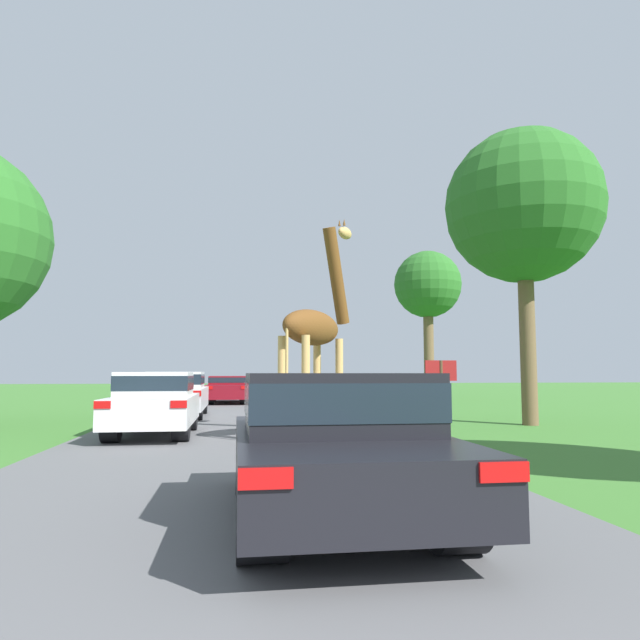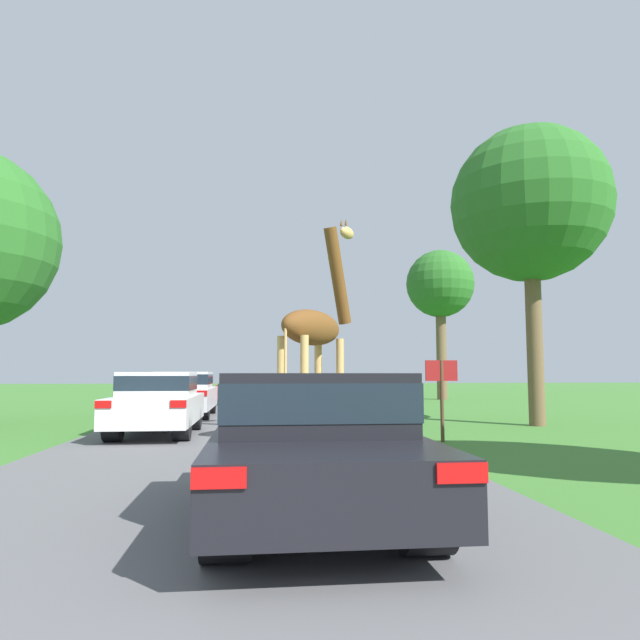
{
  "view_description": "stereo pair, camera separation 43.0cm",
  "coord_description": "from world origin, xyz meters",
  "px_view_note": "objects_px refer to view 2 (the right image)",
  "views": [
    {
      "loc": [
        -0.05,
        0.14,
        1.46
      ],
      "look_at": [
        1.79,
        12.53,
        2.62
      ],
      "focal_mm": 32.0,
      "sensor_mm": 36.0,
      "label": 1
    },
    {
      "loc": [
        0.37,
        0.09,
        1.46
      ],
      "look_at": [
        1.79,
        12.53,
        2.62
      ],
      "focal_mm": 32.0,
      "sensor_mm": 36.0,
      "label": 2
    }
  ],
  "objects_px": {
    "car_verge_right": "(158,401)",
    "car_far_ahead": "(184,393)",
    "sign_post": "(442,385)",
    "tree_left_edge": "(440,286)",
    "giraffe_near_road": "(316,329)",
    "tree_far_right": "(530,205)",
    "car_queue_right": "(239,388)",
    "car_queue_left": "(335,398)",
    "car_lead_maroon": "(312,440)"
  },
  "relations": [
    {
      "from": "car_verge_right",
      "to": "car_far_ahead",
      "type": "bearing_deg",
      "value": 90.9
    },
    {
      "from": "car_verge_right",
      "to": "sign_post",
      "type": "xyz_separation_m",
      "value": [
        6.24,
        -2.02,
        0.42
      ]
    },
    {
      "from": "car_far_ahead",
      "to": "tree_left_edge",
      "type": "xyz_separation_m",
      "value": [
        12.6,
        10.93,
        5.51
      ]
    },
    {
      "from": "giraffe_near_road",
      "to": "tree_far_right",
      "type": "xyz_separation_m",
      "value": [
        6.43,
        2.56,
        3.79
      ]
    },
    {
      "from": "car_queue_right",
      "to": "car_queue_left",
      "type": "height_order",
      "value": "car_queue_left"
    },
    {
      "from": "car_queue_right",
      "to": "car_far_ahead",
      "type": "height_order",
      "value": "car_far_ahead"
    },
    {
      "from": "car_queue_left",
      "to": "tree_left_edge",
      "type": "height_order",
      "value": "tree_left_edge"
    },
    {
      "from": "car_verge_right",
      "to": "tree_far_right",
      "type": "xyz_separation_m",
      "value": [
        10.04,
        1.25,
        5.45
      ]
    },
    {
      "from": "giraffe_near_road",
      "to": "car_lead_maroon",
      "type": "relative_size",
      "value": 1.24
    },
    {
      "from": "sign_post",
      "to": "car_verge_right",
      "type": "bearing_deg",
      "value": 162.05
    },
    {
      "from": "car_verge_right",
      "to": "tree_left_edge",
      "type": "height_order",
      "value": "tree_left_edge"
    },
    {
      "from": "sign_post",
      "to": "car_queue_left",
      "type": "bearing_deg",
      "value": 110.81
    },
    {
      "from": "car_lead_maroon",
      "to": "tree_left_edge",
      "type": "distance_m",
      "value": 27.06
    },
    {
      "from": "car_queue_right",
      "to": "car_queue_left",
      "type": "bearing_deg",
      "value": -75.84
    },
    {
      "from": "car_queue_right",
      "to": "tree_left_edge",
      "type": "xyz_separation_m",
      "value": [
        11.02,
        2.08,
        5.6
      ]
    },
    {
      "from": "car_lead_maroon",
      "to": "car_verge_right",
      "type": "height_order",
      "value": "car_verge_right"
    },
    {
      "from": "giraffe_near_road",
      "to": "car_queue_right",
      "type": "height_order",
      "value": "giraffe_near_road"
    },
    {
      "from": "giraffe_near_road",
      "to": "car_lead_maroon",
      "type": "xyz_separation_m",
      "value": [
        -0.76,
        -6.71,
        -1.66
      ]
    },
    {
      "from": "car_queue_right",
      "to": "sign_post",
      "type": "xyz_separation_m",
      "value": [
        4.75,
        -16.59,
        0.5
      ]
    },
    {
      "from": "car_lead_maroon",
      "to": "car_queue_right",
      "type": "height_order",
      "value": "car_lead_maroon"
    },
    {
      "from": "giraffe_near_road",
      "to": "car_far_ahead",
      "type": "relative_size",
      "value": 1.11
    },
    {
      "from": "car_lead_maroon",
      "to": "car_far_ahead",
      "type": "distance_m",
      "value": 14.05
    },
    {
      "from": "car_lead_maroon",
      "to": "car_verge_right",
      "type": "xyz_separation_m",
      "value": [
        -2.85,
        8.02,
        0.01
      ]
    },
    {
      "from": "tree_left_edge",
      "to": "car_queue_left",
      "type": "bearing_deg",
      "value": -119.13
    },
    {
      "from": "car_queue_left",
      "to": "sign_post",
      "type": "relative_size",
      "value": 2.34
    },
    {
      "from": "car_lead_maroon",
      "to": "tree_far_right",
      "type": "distance_m",
      "value": 12.93
    },
    {
      "from": "car_far_ahead",
      "to": "car_verge_right",
      "type": "distance_m",
      "value": 5.72
    },
    {
      "from": "car_queue_left",
      "to": "sign_post",
      "type": "xyz_separation_m",
      "value": [
        1.68,
        -4.41,
        0.46
      ]
    },
    {
      "from": "car_lead_maroon",
      "to": "car_queue_left",
      "type": "relative_size",
      "value": 1.04
    },
    {
      "from": "tree_left_edge",
      "to": "tree_far_right",
      "type": "bearing_deg",
      "value": -99.08
    },
    {
      "from": "giraffe_near_road",
      "to": "car_far_ahead",
      "type": "height_order",
      "value": "giraffe_near_road"
    },
    {
      "from": "giraffe_near_road",
      "to": "car_queue_left",
      "type": "bearing_deg",
      "value": 113.73
    },
    {
      "from": "car_far_ahead",
      "to": "car_verge_right",
      "type": "xyz_separation_m",
      "value": [
        0.09,
        -5.72,
        -0.01
      ]
    },
    {
      "from": "tree_far_right",
      "to": "car_lead_maroon",
      "type": "bearing_deg",
      "value": -127.81
    },
    {
      "from": "tree_far_right",
      "to": "car_verge_right",
      "type": "bearing_deg",
      "value": -172.91
    },
    {
      "from": "car_lead_maroon",
      "to": "sign_post",
      "type": "relative_size",
      "value": 2.44
    },
    {
      "from": "giraffe_near_road",
      "to": "car_queue_left",
      "type": "distance_m",
      "value": 4.17
    },
    {
      "from": "car_queue_right",
      "to": "tree_left_edge",
      "type": "bearing_deg",
      "value": 10.69
    },
    {
      "from": "giraffe_near_road",
      "to": "car_queue_left",
      "type": "height_order",
      "value": "giraffe_near_road"
    },
    {
      "from": "car_queue_right",
      "to": "tree_far_right",
      "type": "xyz_separation_m",
      "value": [
        8.56,
        -13.32,
        5.53
      ]
    },
    {
      "from": "car_far_ahead",
      "to": "giraffe_near_road",
      "type": "bearing_deg",
      "value": -62.19
    },
    {
      "from": "car_queue_right",
      "to": "car_queue_left",
      "type": "xyz_separation_m",
      "value": [
        3.07,
        -12.18,
        0.04
      ]
    },
    {
      "from": "car_queue_right",
      "to": "car_far_ahead",
      "type": "relative_size",
      "value": 1.01
    },
    {
      "from": "tree_far_right",
      "to": "sign_post",
      "type": "distance_m",
      "value": 7.11
    },
    {
      "from": "sign_post",
      "to": "car_far_ahead",
      "type": "bearing_deg",
      "value": 129.26
    },
    {
      "from": "car_queue_right",
      "to": "car_lead_maroon",
      "type": "bearing_deg",
      "value": -86.54
    },
    {
      "from": "car_lead_maroon",
      "to": "car_far_ahead",
      "type": "height_order",
      "value": "car_far_ahead"
    },
    {
      "from": "car_far_ahead",
      "to": "tree_left_edge",
      "type": "relative_size",
      "value": 0.57
    },
    {
      "from": "car_lead_maroon",
      "to": "car_verge_right",
      "type": "bearing_deg",
      "value": 109.6
    },
    {
      "from": "car_lead_maroon",
      "to": "car_far_ahead",
      "type": "bearing_deg",
      "value": 102.1
    }
  ]
}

